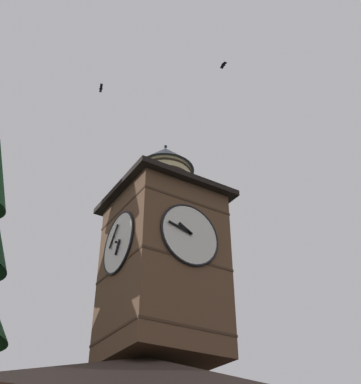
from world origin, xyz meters
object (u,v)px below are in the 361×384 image
Objects in this scene: flying_bird_low at (223,65)px; moon at (185,342)px; clock_tower at (163,256)px; flying_bird_high at (101,89)px.

moon is at bearing -118.88° from flying_bird_low.
flying_bird_low reaches higher than clock_tower.
flying_bird_high is 1.51× the size of flying_bird_low.
moon is 2.52× the size of flying_bird_high.
flying_bird_high is at bearing -59.32° from flying_bird_low.
clock_tower is 5.77× the size of moon.
clock_tower is 32.19m from moon.
flying_bird_high is 7.83m from flying_bird_low.
clock_tower is 12.44m from flying_bird_high.
flying_bird_low is (-1.62, 2.81, 9.74)m from clock_tower.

